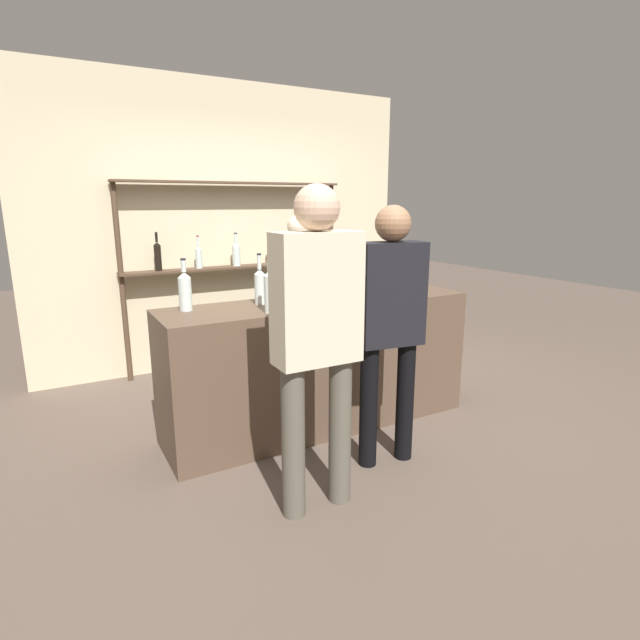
{
  "coord_description": "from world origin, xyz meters",
  "views": [
    {
      "loc": [
        -1.73,
        -3.08,
        1.66
      ],
      "look_at": [
        0.0,
        0.0,
        0.82
      ],
      "focal_mm": 28.0,
      "sensor_mm": 36.0,
      "label": 1
    }
  ],
  "objects_px": {
    "counter_bottle_1": "(373,283)",
    "counter_bottle_0": "(260,285)",
    "wine_glass": "(408,275)",
    "counter_bottle_5": "(357,280)",
    "server_behind_counter": "(300,289)",
    "counter_bottle_3": "(270,291)",
    "counter_bottle_4": "(185,290)",
    "ice_bucket": "(334,286)",
    "customer_center": "(390,316)",
    "counter_bottle_2": "(367,279)",
    "customer_left": "(317,328)",
    "cork_jar": "(322,294)"
  },
  "relations": [
    {
      "from": "customer_left",
      "to": "server_behind_counter",
      "type": "bearing_deg",
      "value": -23.68
    },
    {
      "from": "customer_left",
      "to": "counter_bottle_5",
      "type": "bearing_deg",
      "value": -42.8
    },
    {
      "from": "counter_bottle_5",
      "to": "server_behind_counter",
      "type": "relative_size",
      "value": 0.23
    },
    {
      "from": "counter_bottle_2",
      "to": "ice_bucket",
      "type": "height_order",
      "value": "counter_bottle_2"
    },
    {
      "from": "counter_bottle_1",
      "to": "counter_bottle_4",
      "type": "distance_m",
      "value": 1.32
    },
    {
      "from": "cork_jar",
      "to": "server_behind_counter",
      "type": "xyz_separation_m",
      "value": [
        0.25,
        0.83,
        -0.12
      ]
    },
    {
      "from": "wine_glass",
      "to": "ice_bucket",
      "type": "distance_m",
      "value": 0.7
    },
    {
      "from": "ice_bucket",
      "to": "customer_center",
      "type": "bearing_deg",
      "value": -91.58
    },
    {
      "from": "counter_bottle_1",
      "to": "wine_glass",
      "type": "height_order",
      "value": "counter_bottle_1"
    },
    {
      "from": "counter_bottle_2",
      "to": "cork_jar",
      "type": "height_order",
      "value": "counter_bottle_2"
    },
    {
      "from": "counter_bottle_0",
      "to": "counter_bottle_4",
      "type": "relative_size",
      "value": 1.03
    },
    {
      "from": "ice_bucket",
      "to": "customer_center",
      "type": "relative_size",
      "value": 0.13
    },
    {
      "from": "counter_bottle_1",
      "to": "counter_bottle_3",
      "type": "distance_m",
      "value": 0.84
    },
    {
      "from": "ice_bucket",
      "to": "cork_jar",
      "type": "height_order",
      "value": "ice_bucket"
    },
    {
      "from": "counter_bottle_2",
      "to": "wine_glass",
      "type": "bearing_deg",
      "value": 0.3
    },
    {
      "from": "cork_jar",
      "to": "counter_bottle_5",
      "type": "bearing_deg",
      "value": 12.92
    },
    {
      "from": "counter_bottle_0",
      "to": "wine_glass",
      "type": "distance_m",
      "value": 1.25
    },
    {
      "from": "customer_center",
      "to": "counter_bottle_4",
      "type": "bearing_deg",
      "value": 59.93
    },
    {
      "from": "counter_bottle_0",
      "to": "customer_left",
      "type": "distance_m",
      "value": 1.02
    },
    {
      "from": "customer_left",
      "to": "customer_center",
      "type": "distance_m",
      "value": 0.68
    },
    {
      "from": "counter_bottle_3",
      "to": "cork_jar",
      "type": "distance_m",
      "value": 0.42
    },
    {
      "from": "counter_bottle_2",
      "to": "customer_left",
      "type": "distance_m",
      "value": 1.35
    },
    {
      "from": "server_behind_counter",
      "to": "customer_center",
      "type": "relative_size",
      "value": 0.95
    },
    {
      "from": "customer_center",
      "to": "wine_glass",
      "type": "bearing_deg",
      "value": -36.2
    },
    {
      "from": "counter_bottle_3",
      "to": "customer_left",
      "type": "distance_m",
      "value": 0.73
    },
    {
      "from": "server_behind_counter",
      "to": "wine_glass",
      "type": "bearing_deg",
      "value": 39.79
    },
    {
      "from": "counter_bottle_0",
      "to": "cork_jar",
      "type": "xyz_separation_m",
      "value": [
        0.36,
        -0.24,
        -0.06
      ]
    },
    {
      "from": "counter_bottle_2",
      "to": "customer_center",
      "type": "height_order",
      "value": "customer_center"
    },
    {
      "from": "counter_bottle_1",
      "to": "ice_bucket",
      "type": "height_order",
      "value": "counter_bottle_1"
    },
    {
      "from": "cork_jar",
      "to": "server_behind_counter",
      "type": "relative_size",
      "value": 0.1
    },
    {
      "from": "counter_bottle_2",
      "to": "wine_glass",
      "type": "relative_size",
      "value": 1.91
    },
    {
      "from": "counter_bottle_1",
      "to": "counter_bottle_4",
      "type": "relative_size",
      "value": 0.93
    },
    {
      "from": "counter_bottle_1",
      "to": "counter_bottle_2",
      "type": "bearing_deg",
      "value": 69.19
    },
    {
      "from": "ice_bucket",
      "to": "counter_bottle_4",
      "type": "bearing_deg",
      "value": 172.85
    },
    {
      "from": "counter_bottle_1",
      "to": "counter_bottle_0",
      "type": "bearing_deg",
      "value": 162.32
    },
    {
      "from": "counter_bottle_1",
      "to": "wine_glass",
      "type": "distance_m",
      "value": 0.5
    },
    {
      "from": "counter_bottle_3",
      "to": "wine_glass",
      "type": "bearing_deg",
      "value": 9.59
    },
    {
      "from": "counter_bottle_1",
      "to": "cork_jar",
      "type": "height_order",
      "value": "counter_bottle_1"
    },
    {
      "from": "counter_bottle_2",
      "to": "cork_jar",
      "type": "relative_size",
      "value": 2.03
    },
    {
      "from": "counter_bottle_3",
      "to": "customer_center",
      "type": "bearing_deg",
      "value": -40.99
    },
    {
      "from": "counter_bottle_1",
      "to": "cork_jar",
      "type": "distance_m",
      "value": 0.43
    },
    {
      "from": "counter_bottle_3",
      "to": "customer_center",
      "type": "relative_size",
      "value": 0.22
    },
    {
      "from": "counter_bottle_3",
      "to": "counter_bottle_2",
      "type": "bearing_deg",
      "value": 13.57
    },
    {
      "from": "counter_bottle_1",
      "to": "counter_bottle_4",
      "type": "height_order",
      "value": "counter_bottle_4"
    },
    {
      "from": "counter_bottle_1",
      "to": "customer_center",
      "type": "bearing_deg",
      "value": -115.28
    },
    {
      "from": "counter_bottle_0",
      "to": "ice_bucket",
      "type": "relative_size",
      "value": 1.72
    },
    {
      "from": "counter_bottle_1",
      "to": "counter_bottle_4",
      "type": "xyz_separation_m",
      "value": [
        -1.29,
        0.29,
        0.01
      ]
    },
    {
      "from": "counter_bottle_0",
      "to": "counter_bottle_4",
      "type": "xyz_separation_m",
      "value": [
        -0.51,
        0.04,
        0.0
      ]
    },
    {
      "from": "counter_bottle_1",
      "to": "cork_jar",
      "type": "xyz_separation_m",
      "value": [
        -0.42,
        0.0,
        -0.05
      ]
    },
    {
      "from": "counter_bottle_0",
      "to": "counter_bottle_3",
      "type": "xyz_separation_m",
      "value": [
        -0.05,
        -0.29,
        0.01
      ]
    }
  ]
}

